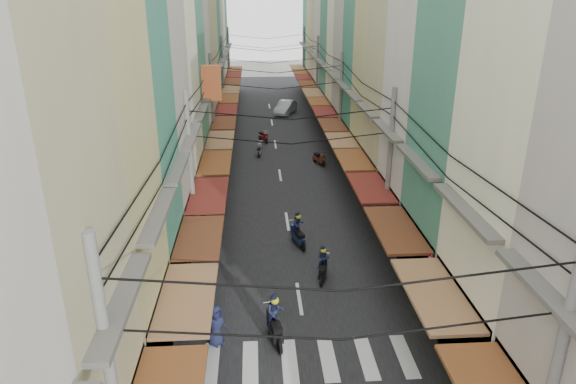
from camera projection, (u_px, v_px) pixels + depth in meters
name	position (u px, v px, depth m)	size (l,w,h in m)	color
ground	(296.00, 275.00, 24.01)	(160.00, 160.00, 0.00)	slate
road	(276.00, 151.00, 42.59)	(10.00, 80.00, 0.02)	black
sidewalk_left	(197.00, 152.00, 42.18)	(3.00, 80.00, 0.06)	slate
sidewalk_right	(354.00, 149.00, 42.98)	(3.00, 80.00, 0.06)	slate
crosswalk	(309.00, 360.00, 18.42)	(7.55, 2.40, 0.01)	silver
building_row_left	(163.00, 32.00, 35.34)	(7.80, 67.67, 23.70)	beige
building_row_right	(389.00, 36.00, 36.34)	(7.80, 68.98, 22.59)	#3B826A
utility_poles	(279.00, 81.00, 35.55)	(10.20, 66.13, 8.20)	gray
white_car	(286.00, 114.00, 55.69)	(4.92, 1.93, 1.74)	#BCBCC1
bicycle	(428.00, 258.00, 25.52)	(0.53, 1.42, 0.98)	black
moving_scooters	(290.00, 220.00, 28.42)	(4.86, 29.59, 1.99)	black
parked_scooters	(425.00, 308.00, 20.66)	(12.94, 14.46, 1.00)	black
pedestrians	(202.00, 235.00, 25.65)	(12.37, 24.02, 2.13)	black
market_umbrella	(435.00, 235.00, 22.91)	(2.41, 2.41, 2.54)	#B2B2B7
traffic_sign	(430.00, 274.00, 19.75)	(0.10, 0.67, 3.06)	gray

